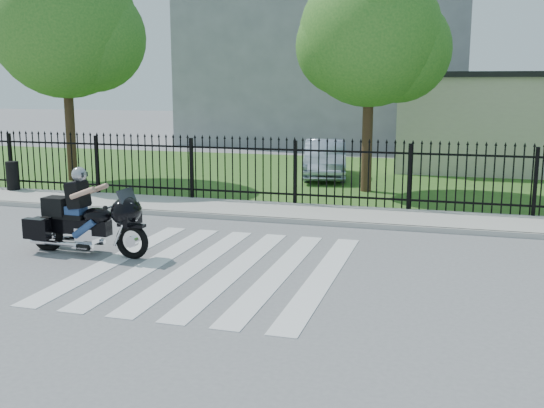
# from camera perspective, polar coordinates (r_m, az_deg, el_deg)

# --- Properties ---
(ground) EXTENTS (120.00, 120.00, 0.00)m
(ground) POSITION_cam_1_polar(r_m,az_deg,el_deg) (11.65, -5.17, -5.74)
(ground) COLOR slate
(ground) RESTS_ON ground
(crosswalk) EXTENTS (5.00, 5.50, 0.01)m
(crosswalk) POSITION_cam_1_polar(r_m,az_deg,el_deg) (11.65, -5.17, -5.71)
(crosswalk) COLOR silver
(crosswalk) RESTS_ON ground
(sidewalk) EXTENTS (40.00, 2.00, 0.12)m
(sidewalk) POSITION_cam_1_polar(r_m,az_deg,el_deg) (16.25, 1.22, -0.72)
(sidewalk) COLOR #ADAAA3
(sidewalk) RESTS_ON ground
(curb) EXTENTS (40.00, 0.12, 0.12)m
(curb) POSITION_cam_1_polar(r_m,az_deg,el_deg) (15.31, 0.25, -1.44)
(curb) COLOR #ADAAA3
(curb) RESTS_ON ground
(grass_strip) EXTENTS (40.00, 12.00, 0.02)m
(grass_strip) POSITION_cam_1_polar(r_m,az_deg,el_deg) (23.00, 5.72, 2.51)
(grass_strip) COLOR #376121
(grass_strip) RESTS_ON ground
(iron_fence) EXTENTS (26.00, 0.04, 1.80)m
(iron_fence) POSITION_cam_1_polar(r_m,az_deg,el_deg) (17.06, 2.09, 2.70)
(iron_fence) COLOR black
(iron_fence) RESTS_ON ground
(tree_left) EXTENTS (4.80, 4.80, 7.58)m
(tree_left) POSITION_cam_1_polar(r_m,az_deg,el_deg) (22.78, -18.13, 14.99)
(tree_left) COLOR #382316
(tree_left) RESTS_ON ground
(tree_mid) EXTENTS (4.20, 4.20, 6.78)m
(tree_mid) POSITION_cam_1_polar(r_m,az_deg,el_deg) (19.61, 8.78, 14.66)
(tree_mid) COLOR #382316
(tree_mid) RESTS_ON ground
(building_low) EXTENTS (10.00, 6.00, 3.50)m
(building_low) POSITION_cam_1_polar(r_m,az_deg,el_deg) (26.60, 22.54, 6.64)
(building_low) COLOR beige
(building_low) RESTS_ON ground
(building_low_roof) EXTENTS (10.20, 6.20, 0.20)m
(building_low_roof) POSITION_cam_1_polar(r_m,az_deg,el_deg) (26.55, 22.83, 10.62)
(building_low_roof) COLOR black
(building_low_roof) RESTS_ON building_low
(building_tall) EXTENTS (15.00, 10.00, 12.00)m
(building_tall) POSITION_cam_1_polar(r_m,az_deg,el_deg) (37.17, 5.27, 14.92)
(building_tall) COLOR #919499
(building_tall) RESTS_ON ground
(motorcycle_rider) EXTENTS (2.66, 0.86, 1.76)m
(motorcycle_rider) POSITION_cam_1_polar(r_m,az_deg,el_deg) (12.92, -16.50, -1.20)
(motorcycle_rider) COLOR black
(motorcycle_rider) RESTS_ON ground
(parked_car) EXTENTS (2.14, 4.21, 1.32)m
(parked_car) POSITION_cam_1_polar(r_m,az_deg,el_deg) (22.46, 4.79, 4.06)
(parked_car) COLOR #93A0B9
(parked_car) RESTS_ON grass_strip
(litter_bin) EXTENTS (0.46, 0.46, 0.86)m
(litter_bin) POSITION_cam_1_polar(r_m,az_deg,el_deg) (20.76, -22.22, 2.37)
(litter_bin) COLOR black
(litter_bin) RESTS_ON sidewalk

